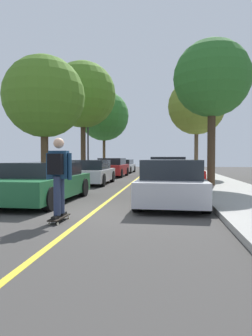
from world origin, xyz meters
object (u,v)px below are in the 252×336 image
(street_tree_right_nearest, at_px, (212,79))
(parked_car_left_far, at_px, (112,168))
(fire_hydrant, at_px, (204,179))
(parked_car_right_far, at_px, (167,168))
(parked_car_left_nearest, at_px, (43,182))
(street_tree_right_near, at_px, (197,106))
(skateboarder, at_px, (58,172))
(skateboard, at_px, (59,218))
(streetlamp, at_px, (88,135))
(street_tree_left_far, at_px, (104,116))
(parked_car_right_farthest, at_px, (167,165))
(parked_car_right_near, at_px, (169,171))
(parked_car_left_farthest, at_px, (123,166))
(street_tree_left_nearest, at_px, (44,97))
(parked_car_left_near, at_px, (92,172))
(parked_car_right_nearest, at_px, (172,182))
(street_tree_left_near, at_px, (83,95))

(street_tree_right_nearest, bearing_deg, parked_car_left_far, 127.14)
(parked_car_left_far, relative_size, fire_hydrant, 5.90)
(parked_car_left_far, relative_size, parked_car_right_far, 0.89)
(parked_car_left_nearest, height_order, fire_hydrant, parked_car_left_nearest)
(street_tree_right_near, height_order, fire_hydrant, street_tree_right_near)
(skateboarder, bearing_deg, skateboard, 88.53)
(street_tree_right_nearest, relative_size, streetlamp, 1.30)
(parked_car_left_nearest, distance_m, fire_hydrant, 7.02)
(parked_car_right_far, xyz_separation_m, street_tree_left_far, (-5.95, 5.79, 4.71))
(parked_car_right_farthest, bearing_deg, street_tree_right_nearest, -82.31)
(street_tree_right_nearest, distance_m, street_tree_right_near, 6.61)
(parked_car_left_nearest, relative_size, street_tree_left_far, 0.60)
(parked_car_right_near, xyz_separation_m, parked_car_right_far, (-0.00, 6.91, -0.05))
(parked_car_right_far, distance_m, street_tree_right_near, 4.97)
(parked_car_right_far, bearing_deg, parked_car_left_farthest, 128.13)
(street_tree_left_nearest, xyz_separation_m, streetlamp, (0.16, 7.78, -1.22))
(parked_car_left_far, bearing_deg, parked_car_left_farthest, 90.00)
(parked_car_right_farthest, distance_m, street_tree_right_nearest, 14.89)
(parked_car_left_near, distance_m, parked_car_left_far, 6.37)
(street_tree_right_near, xyz_separation_m, streetlamp, (-7.70, 0.92, -1.76))
(street_tree_left_far, relative_size, skateboarder, 4.40)
(parked_car_right_nearest, height_order, parked_car_right_farthest, parked_car_right_farthest)
(parked_car_left_nearest, bearing_deg, parked_car_right_far, 73.42)
(parked_car_right_near, relative_size, streetlamp, 0.81)
(street_tree_left_near, bearing_deg, street_tree_right_nearest, -40.73)
(parked_car_right_farthest, xyz_separation_m, street_tree_left_nearest, (-5.96, -14.38, 3.63))
(street_tree_left_near, bearing_deg, fire_hydrant, -45.32)
(parked_car_left_far, height_order, parked_car_left_farthest, parked_car_left_far)
(parked_car_right_farthest, bearing_deg, street_tree_left_nearest, -112.50)
(skateboarder, bearing_deg, parked_car_left_near, 99.28)
(parked_car_right_far, distance_m, parked_car_right_farthest, 5.61)
(parked_car_left_far, distance_m, street_tree_right_near, 7.38)
(parked_car_right_farthest, xyz_separation_m, skateboarder, (-2.51, -22.07, 0.41))
(parked_car_left_farthest, height_order, street_tree_left_nearest, street_tree_left_nearest)
(street_tree_left_nearest, bearing_deg, streetlamp, 88.84)
(parked_car_left_nearest, bearing_deg, street_tree_left_near, 99.16)
(parked_car_right_farthest, height_order, streetlamp, streetlamp)
(street_tree_left_nearest, distance_m, street_tree_left_near, 7.18)
(parked_car_left_near, distance_m, street_tree_left_far, 13.80)
(street_tree_left_nearest, height_order, street_tree_right_nearest, street_tree_right_nearest)
(parked_car_right_nearest, xyz_separation_m, parked_car_right_near, (0.00, 6.57, 0.05))
(parked_car_left_farthest, relative_size, parked_car_right_near, 1.07)
(street_tree_left_near, distance_m, street_tree_right_near, 7.93)
(street_tree_right_near, bearing_deg, parked_car_left_nearest, -117.00)
(parked_car_left_farthest, height_order, parked_car_right_far, parked_car_right_far)
(parked_car_left_near, relative_size, skateboarder, 2.43)
(skateboarder, bearing_deg, street_tree_right_near, 73.12)
(parked_car_right_farthest, relative_size, street_tree_right_near, 0.71)
(street_tree_left_near, xyz_separation_m, skateboard, (3.45, -14.68, -5.75))
(street_tree_left_far, height_order, skateboard, street_tree_left_far)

